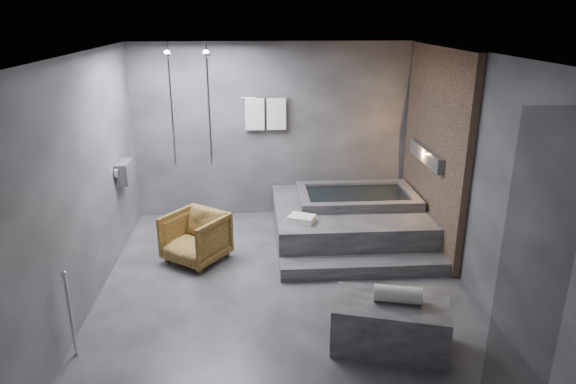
{
  "coord_description": "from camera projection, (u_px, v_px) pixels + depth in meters",
  "views": [
    {
      "loc": [
        -0.35,
        -5.61,
        3.21
      ],
      "look_at": [
        0.06,
        0.3,
        1.13
      ],
      "focal_mm": 32.0,
      "sensor_mm": 36.0,
      "label": 1
    }
  ],
  "objects": [
    {
      "name": "room",
      "position": [
        317.0,
        145.0,
        6.05
      ],
      "size": [
        5.0,
        5.04,
        2.82
      ],
      "color": "#2E2E30",
      "rests_on": "ground"
    },
    {
      "name": "tub_deck",
      "position": [
        348.0,
        221.0,
        7.72
      ],
      "size": [
        2.2,
        2.0,
        0.5
      ],
      "primitive_type": "cube",
      "color": "#333335",
      "rests_on": "ground"
    },
    {
      "name": "tub_step",
      "position": [
        364.0,
        267.0,
        6.66
      ],
      "size": [
        2.2,
        0.36,
        0.18
      ],
      "primitive_type": "cube",
      "color": "#333335",
      "rests_on": "ground"
    },
    {
      "name": "concrete_bench",
      "position": [
        390.0,
        325.0,
        5.14
      ],
      "size": [
        1.25,
        0.91,
        0.51
      ],
      "primitive_type": "cube",
      "rotation": [
        0.0,
        0.0,
        -0.28
      ],
      "color": "#363639",
      "rests_on": "ground"
    },
    {
      "name": "driftwood_chair",
      "position": [
        196.0,
        237.0,
        6.93
      ],
      "size": [
        1.02,
        1.03,
        0.68
      ],
      "primitive_type": "imported",
      "rotation": [
        0.0,
        0.0,
        -0.63
      ],
      "color": "#473011",
      "rests_on": "ground"
    },
    {
      "name": "rolled_towel",
      "position": [
        398.0,
        294.0,
        5.05
      ],
      "size": [
        0.49,
        0.28,
        0.17
      ],
      "primitive_type": "cylinder",
      "rotation": [
        0.0,
        1.57,
        -0.25
      ],
      "color": "silver",
      "rests_on": "concrete_bench"
    },
    {
      "name": "deck_towel",
      "position": [
        302.0,
        219.0,
        7.01
      ],
      "size": [
        0.42,
        0.37,
        0.09
      ],
      "primitive_type": "cube",
      "rotation": [
        0.0,
        0.0,
        -0.43
      ],
      "color": "white",
      "rests_on": "tub_deck"
    }
  ]
}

